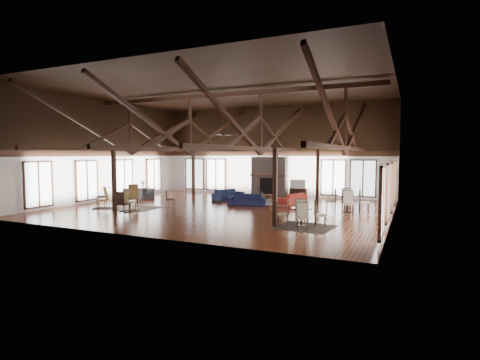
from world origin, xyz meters
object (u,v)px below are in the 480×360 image
at_px(armchair, 144,194).
at_px(tv_console, 298,193).
at_px(sofa_orange, 292,198).
at_px(cafe_table_near, 301,213).
at_px(cafe_table_far, 347,201).
at_px(sofa_navy_left, 228,195).
at_px(sofa_navy_front, 247,200).
at_px(coffee_table, 263,195).

bearing_deg(armchair, tv_console, -45.45).
relative_size(sofa_orange, cafe_table_near, 1.06).
height_order(armchair, cafe_table_far, cafe_table_far).
xyz_separation_m(sofa_orange, cafe_table_near, (2.26, -6.12, 0.19)).
bearing_deg(sofa_navy_left, sofa_navy_front, -112.84).
bearing_deg(cafe_table_far, sofa_navy_left, 165.78).
relative_size(cafe_table_near, tv_console, 1.78).
distance_m(sofa_navy_left, tv_console, 4.80).
height_order(sofa_orange, cafe_table_far, cafe_table_far).
relative_size(sofa_navy_front, armchair, 2.13).
bearing_deg(cafe_table_far, cafe_table_near, -103.01).
distance_m(sofa_orange, coffee_table, 1.77).
bearing_deg(sofa_navy_left, cafe_table_near, -116.41).
distance_m(coffee_table, tv_console, 3.67).
relative_size(cafe_table_near, cafe_table_far, 0.92).
distance_m(armchair, tv_console, 9.86).
xyz_separation_m(coffee_table, tv_console, (1.15, 3.48, -0.11)).
bearing_deg(sofa_orange, cafe_table_near, 35.04).
height_order(sofa_navy_front, cafe_table_far, cafe_table_far).
xyz_separation_m(sofa_orange, cafe_table_far, (3.30, -1.64, 0.24)).
distance_m(sofa_navy_left, cafe_table_near, 8.99).
bearing_deg(cafe_table_near, sofa_orange, 110.29).
xyz_separation_m(sofa_navy_front, sofa_navy_left, (-2.05, 1.81, 0.01)).
bearing_deg(cafe_table_far, tv_console, 127.09).
height_order(sofa_navy_front, sofa_orange, sofa_navy_front).
bearing_deg(sofa_orange, tv_console, -155.38).
bearing_deg(cafe_table_near, cafe_table_far, 76.99).
xyz_separation_m(armchair, cafe_table_near, (11.28, -4.50, 0.18)).
xyz_separation_m(armchair, cafe_table_far, (12.32, -0.02, 0.22)).
bearing_deg(coffee_table, cafe_table_near, -78.05).
bearing_deg(sofa_navy_left, coffee_table, -75.85).
distance_m(sofa_orange, armchair, 9.16).
bearing_deg(tv_console, cafe_table_near, -73.41).
xyz_separation_m(sofa_navy_front, cafe_table_near, (4.30, -4.54, 0.19)).
bearing_deg(armchair, cafe_table_far, -77.08).
distance_m(sofa_orange, tv_console, 3.59).
bearing_deg(sofa_navy_front, sofa_navy_left, 123.42).
relative_size(sofa_navy_left, tv_console, 1.93).
height_order(coffee_table, cafe_table_far, cafe_table_far).
bearing_deg(tv_console, cafe_table_far, -52.91).
bearing_deg(sofa_navy_front, cafe_table_near, -61.71).
relative_size(sofa_orange, cafe_table_far, 0.98).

